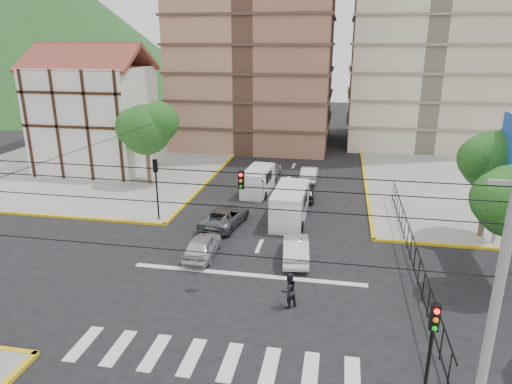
% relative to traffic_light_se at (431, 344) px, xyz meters
% --- Properties ---
extents(ground, '(160.00, 160.00, 0.00)m').
position_rel_traffic_light_se_xyz_m(ground, '(-7.80, 7.80, -3.11)').
color(ground, black).
rests_on(ground, ground).
extents(sidewalk_nw, '(26.00, 26.00, 0.15)m').
position_rel_traffic_light_se_xyz_m(sidewalk_nw, '(-27.80, 27.80, -3.04)').
color(sidewalk_nw, gray).
rests_on(sidewalk_nw, ground).
extents(crosswalk_stripes, '(12.00, 2.40, 0.01)m').
position_rel_traffic_light_se_xyz_m(crosswalk_stripes, '(-7.80, 1.80, -3.11)').
color(crosswalk_stripes, silver).
rests_on(crosswalk_stripes, ground).
extents(stop_line, '(13.00, 0.40, 0.01)m').
position_rel_traffic_light_se_xyz_m(stop_line, '(-7.80, 9.00, -3.11)').
color(stop_line, silver).
rests_on(stop_line, ground).
extents(tudor_building, '(10.80, 8.05, 12.23)m').
position_rel_traffic_light_se_xyz_m(tudor_building, '(-26.80, 27.80, 2.14)').
color(tudor_building, silver).
rests_on(tudor_building, ground).
extents(distant_hill, '(70.00, 70.00, 28.00)m').
position_rel_traffic_light_se_xyz_m(distant_hill, '(-62.80, 77.80, 10.89)').
color(distant_hill, '#174519').
rests_on(distant_hill, ground).
extents(park_fence, '(0.10, 22.50, 1.66)m').
position_rel_traffic_light_se_xyz_m(park_fence, '(1.20, 12.30, -3.11)').
color(park_fence, black).
rests_on(park_fence, ground).
extents(tree_park_c, '(4.65, 3.80, 7.25)m').
position_rel_traffic_light_se_xyz_m(tree_park_c, '(6.29, 16.81, 2.22)').
color(tree_park_c, '#473828').
rests_on(tree_park_c, ground).
extents(tree_tudor, '(5.39, 4.40, 7.43)m').
position_rel_traffic_light_se_xyz_m(tree_tudor, '(-19.70, 23.81, 2.11)').
color(tree_tudor, '#473828').
rests_on(tree_tudor, ground).
extents(traffic_light_se, '(0.28, 0.22, 4.40)m').
position_rel_traffic_light_se_xyz_m(traffic_light_se, '(0.00, 0.00, 0.00)').
color(traffic_light_se, black).
rests_on(traffic_light_se, ground).
extents(traffic_light_nw, '(0.28, 0.22, 4.40)m').
position_rel_traffic_light_se_xyz_m(traffic_light_nw, '(-15.60, 15.60, 0.00)').
color(traffic_light_nw, black).
rests_on(traffic_light_nw, ground).
extents(traffic_light_hanging, '(18.00, 9.12, 0.92)m').
position_rel_traffic_light_se_xyz_m(traffic_light_hanging, '(-7.80, 5.76, 2.79)').
color(traffic_light_hanging, black).
rests_on(traffic_light_hanging, ground).
extents(utility_pole_se, '(1.40, 0.28, 9.00)m').
position_rel_traffic_light_se_xyz_m(utility_pole_se, '(1.20, -1.20, 1.65)').
color(utility_pole_se, slate).
rests_on(utility_pole_se, ground).
extents(van_right_lane, '(2.28, 5.49, 2.45)m').
position_rel_traffic_light_se_xyz_m(van_right_lane, '(-6.42, 17.05, -1.92)').
color(van_right_lane, silver).
rests_on(van_right_lane, ground).
extents(van_left_lane, '(2.22, 4.86, 2.13)m').
position_rel_traffic_light_se_xyz_m(van_left_lane, '(-9.82, 22.97, -2.08)').
color(van_left_lane, silver).
rests_on(van_left_lane, ground).
extents(car_silver_front_left, '(1.68, 4.04, 1.37)m').
position_rel_traffic_light_se_xyz_m(car_silver_front_left, '(-10.88, 10.78, -2.43)').
color(car_silver_front_left, silver).
rests_on(car_silver_front_left, ground).
extents(car_white_front_right, '(1.92, 4.32, 1.38)m').
position_rel_traffic_light_se_xyz_m(car_white_front_right, '(-5.37, 11.37, -2.42)').
color(car_white_front_right, white).
rests_on(car_white_front_right, ground).
extents(car_grey_mid_left, '(2.95, 5.20, 1.37)m').
position_rel_traffic_light_se_xyz_m(car_grey_mid_left, '(-10.76, 15.74, -2.43)').
color(car_grey_mid_left, slate).
rests_on(car_grey_mid_left, ground).
extents(car_silver_rear_left, '(1.95, 4.71, 1.36)m').
position_rel_traffic_light_se_xyz_m(car_silver_rear_left, '(-9.63, 28.39, -2.43)').
color(car_silver_rear_left, '#A9A9AD').
rests_on(car_silver_rear_left, ground).
extents(car_darkgrey_mid_right, '(1.79, 3.76, 1.24)m').
position_rel_traffic_light_se_xyz_m(car_darkgrey_mid_right, '(-5.75, 22.33, -2.49)').
color(car_darkgrey_mid_right, '#2A2A2D').
rests_on(car_darkgrey_mid_right, ground).
extents(car_white_rear_right, '(1.49, 4.15, 1.36)m').
position_rel_traffic_light_se_xyz_m(car_white_rear_right, '(-5.79, 27.67, -2.43)').
color(car_white_rear_right, silver).
rests_on(car_white_rear_right, ground).
extents(pedestrian_crosswalk, '(1.10, 1.10, 1.80)m').
position_rel_traffic_light_se_xyz_m(pedestrian_crosswalk, '(-5.19, 6.24, -2.21)').
color(pedestrian_crosswalk, black).
rests_on(pedestrian_crosswalk, ground).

